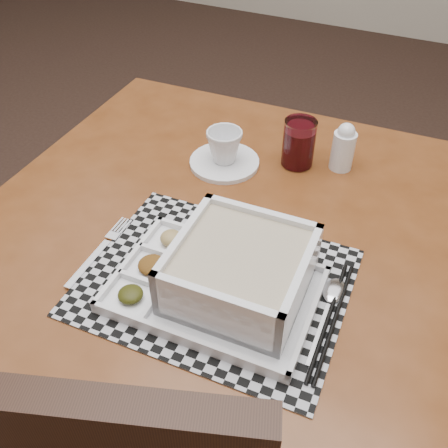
% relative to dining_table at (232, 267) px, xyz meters
% --- Properties ---
extents(floor, '(5.00, 5.00, 0.00)m').
position_rel_dining_table_xyz_m(floor, '(-0.82, 0.62, -0.67)').
color(floor, black).
rests_on(floor, ground).
extents(dining_table, '(1.02, 1.02, 0.74)m').
position_rel_dining_table_xyz_m(dining_table, '(0.00, 0.00, 0.00)').
color(dining_table, '#53280F').
rests_on(dining_table, ground).
extents(placemat, '(0.43, 0.35, 0.00)m').
position_rel_dining_table_xyz_m(placemat, '(0.02, -0.11, 0.08)').
color(placemat, '#B0B1B9').
rests_on(placemat, dining_table).
extents(serving_tray, '(0.33, 0.24, 0.10)m').
position_rel_dining_table_xyz_m(serving_tray, '(0.05, -0.12, 0.12)').
color(serving_tray, white).
rests_on(serving_tray, placemat).
extents(fork, '(0.02, 0.19, 0.00)m').
position_rel_dining_table_xyz_m(fork, '(-0.20, -0.13, 0.08)').
color(fork, silver).
rests_on(fork, placemat).
extents(spoon, '(0.04, 0.18, 0.01)m').
position_rel_dining_table_xyz_m(spoon, '(0.20, -0.06, 0.08)').
color(spoon, silver).
rests_on(spoon, placemat).
extents(chopsticks, '(0.03, 0.24, 0.01)m').
position_rel_dining_table_xyz_m(chopsticks, '(0.21, -0.11, 0.08)').
color(chopsticks, black).
rests_on(chopsticks, placemat).
extents(saucer, '(0.15, 0.15, 0.01)m').
position_rel_dining_table_xyz_m(saucer, '(-0.11, 0.20, 0.08)').
color(saucer, white).
rests_on(saucer, dining_table).
extents(cup, '(0.09, 0.09, 0.07)m').
position_rel_dining_table_xyz_m(cup, '(-0.11, 0.20, 0.12)').
color(cup, white).
rests_on(cup, saucer).
extents(juice_glass, '(0.07, 0.07, 0.10)m').
position_rel_dining_table_xyz_m(juice_glass, '(0.03, 0.27, 0.12)').
color(juice_glass, white).
rests_on(juice_glass, dining_table).
extents(creamer_bottle, '(0.05, 0.05, 0.11)m').
position_rel_dining_table_xyz_m(creamer_bottle, '(0.12, 0.30, 0.13)').
color(creamer_bottle, white).
rests_on(creamer_bottle, dining_table).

